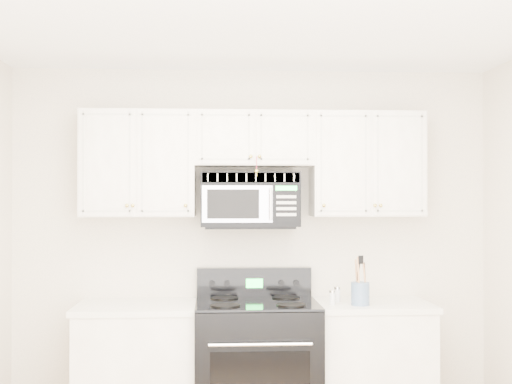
{
  "coord_description": "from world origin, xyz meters",
  "views": [
    {
      "loc": [
        -0.29,
        -3.52,
        1.65
      ],
      "look_at": [
        0.0,
        1.3,
        1.69
      ],
      "focal_mm": 50.0,
      "sensor_mm": 36.0,
      "label": 1
    }
  ],
  "objects": [
    {
      "name": "range",
      "position": [
        0.01,
        1.4,
        0.48
      ],
      "size": [
        0.84,
        0.76,
        1.14
      ],
      "color": "black",
      "rests_on": "ground"
    },
    {
      "name": "microwave",
      "position": [
        -0.03,
        1.57,
        1.64
      ],
      "size": [
        0.7,
        0.4,
        0.39
      ],
      "color": "black",
      "rests_on": "ground"
    },
    {
      "name": "upper_cabinets",
      "position": [
        0.0,
        1.58,
        1.93
      ],
      "size": [
        2.44,
        0.37,
        0.75
      ],
      "color": "white",
      "rests_on": "ground"
    },
    {
      "name": "utensil_crock",
      "position": [
        0.71,
        1.29,
        1.01
      ],
      "size": [
        0.13,
        0.13,
        0.33
      ],
      "color": "slate",
      "rests_on": "base_cabinet_right"
    },
    {
      "name": "room",
      "position": [
        0.0,
        0.0,
        1.3
      ],
      "size": [
        3.51,
        3.51,
        2.61
      ],
      "color": "#9B7E52",
      "rests_on": "ground"
    },
    {
      "name": "shaker_pepper",
      "position": [
        0.53,
        1.33,
        0.97
      ],
      "size": [
        0.04,
        0.04,
        0.1
      ],
      "color": "silver",
      "rests_on": "base_cabinet_right"
    },
    {
      "name": "shaker_salt",
      "position": [
        0.58,
        1.46,
        0.97
      ],
      "size": [
        0.04,
        0.04,
        0.11
      ],
      "color": "silver",
      "rests_on": "base_cabinet_right"
    },
    {
      "name": "base_cabinet_right",
      "position": [
        0.8,
        1.44,
        0.43
      ],
      "size": [
        0.86,
        0.65,
        0.92
      ],
      "color": "white",
      "rests_on": "ground"
    },
    {
      "name": "base_cabinet_left",
      "position": [
        -0.8,
        1.44,
        0.43
      ],
      "size": [
        0.86,
        0.65,
        0.92
      ],
      "color": "white",
      "rests_on": "ground"
    }
  ]
}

